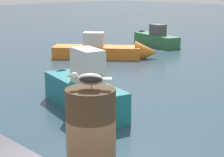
# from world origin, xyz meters

# --- Properties ---
(mooring_post) EXTENTS (0.43, 0.43, 1.07)m
(mooring_post) POSITION_xyz_m (0.33, -0.25, 2.23)
(mooring_post) COLOR #4C3823
(mooring_post) RESTS_ON harbor_quay
(seagull) EXTENTS (0.32, 0.30, 0.14)m
(seagull) POSITION_xyz_m (0.32, -0.25, 2.85)
(seagull) COLOR #C67260
(seagull) RESTS_ON mooring_post
(boat_orange) EXTENTS (4.71, 4.27, 1.51)m
(boat_orange) POSITION_xyz_m (-11.39, 11.08, 0.35)
(boat_orange) COLOR orange
(boat_orange) RESTS_ON ground_plane
(boat_teal) EXTENTS (4.40, 1.90, 1.86)m
(boat_teal) POSITION_xyz_m (-6.11, 4.80, 0.57)
(boat_teal) COLOR #1E7075
(boat_teal) RESTS_ON ground_plane
(boat_green) EXTENTS (4.17, 1.80, 1.31)m
(boat_green) POSITION_xyz_m (-12.75, 15.91, 0.41)
(boat_green) COLOR #2D6B3D
(boat_green) RESTS_ON ground_plane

